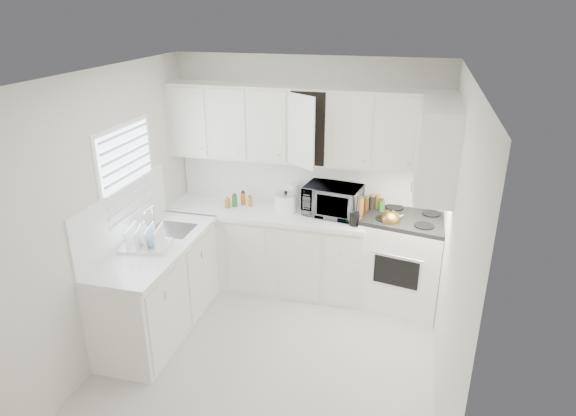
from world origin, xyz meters
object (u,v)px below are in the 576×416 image
(stove, at_px, (405,249))
(microwave, at_px, (333,197))
(rice_cooker, at_px, (286,201))
(tea_kettle, at_px, (390,218))
(utensil_crock, at_px, (355,210))
(dish_rack, at_px, (144,236))

(stove, height_order, microwave, microwave)
(microwave, relative_size, rice_cooker, 2.47)
(tea_kettle, height_order, utensil_crock, utensil_crock)
(stove, xyz_separation_m, utensil_crock, (-0.54, -0.18, 0.46))
(rice_cooker, bearing_deg, tea_kettle, 1.94)
(stove, distance_m, tea_kettle, 0.47)
(microwave, bearing_deg, dish_rack, -132.15)
(stove, xyz_separation_m, rice_cooker, (-1.33, 0.01, 0.41))
(microwave, bearing_deg, rice_cooker, -164.89)
(tea_kettle, xyz_separation_m, utensil_crock, (-0.36, -0.02, 0.06))
(tea_kettle, xyz_separation_m, rice_cooker, (-1.15, 0.17, 0.01))
(stove, xyz_separation_m, dish_rack, (-2.39, -1.18, 0.41))
(microwave, xyz_separation_m, rice_cooker, (-0.51, -0.05, -0.08))
(tea_kettle, bearing_deg, microwave, 149.18)
(rice_cooker, height_order, dish_rack, dish_rack)
(rice_cooker, height_order, utensil_crock, utensil_crock)
(utensil_crock, bearing_deg, dish_rack, -151.41)
(dish_rack, bearing_deg, stove, 14.19)
(stove, bearing_deg, rice_cooker, -168.64)
(microwave, height_order, utensil_crock, microwave)
(utensil_crock, bearing_deg, rice_cooker, 166.68)
(stove, bearing_deg, utensil_crock, -150.15)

